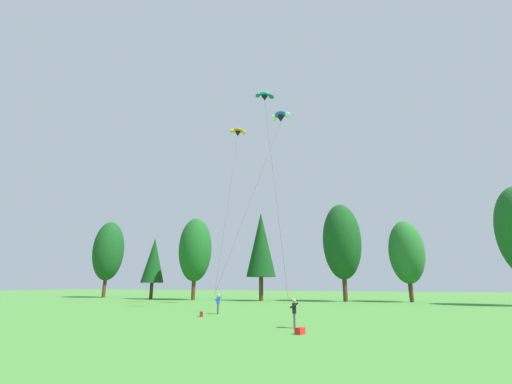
# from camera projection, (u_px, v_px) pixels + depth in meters

# --- Properties ---
(treeline_tree_a) EXTENTS (5.65, 5.65, 14.25)m
(treeline_tree_a) POSITION_uv_depth(u_px,v_px,m) (108.00, 251.00, 65.41)
(treeline_tree_a) COLOR #472D19
(treeline_tree_a) RESTS_ON ground_plane
(treeline_tree_b) EXTENTS (3.86, 3.86, 10.27)m
(treeline_tree_b) POSITION_uv_depth(u_px,v_px,m) (154.00, 260.00, 58.74)
(treeline_tree_b) COLOR #472D19
(treeline_tree_b) RESTS_ON ground_plane
(treeline_tree_c) EXTENTS (5.37, 5.37, 13.23)m
(treeline_tree_c) POSITION_uv_depth(u_px,v_px,m) (195.00, 249.00, 56.16)
(treeline_tree_c) COLOR #472D19
(treeline_tree_c) RESTS_ON ground_plane
(treeline_tree_d) EXTENTS (4.60, 4.60, 13.63)m
(treeline_tree_d) POSITION_uv_depth(u_px,v_px,m) (261.00, 244.00, 53.61)
(treeline_tree_d) COLOR #472D19
(treeline_tree_d) RESTS_ON ground_plane
(treeline_tree_e) EXTENTS (5.70, 5.70, 14.46)m
(treeline_tree_e) POSITION_uv_depth(u_px,v_px,m) (342.00, 241.00, 51.46)
(treeline_tree_e) COLOR #472D19
(treeline_tree_e) RESTS_ON ground_plane
(treeline_tree_f) EXTENTS (4.93, 4.93, 11.60)m
(treeline_tree_f) POSITION_uv_depth(u_px,v_px,m) (406.00, 252.00, 49.57)
(treeline_tree_f) COLOR #472D19
(treeline_tree_f) RESTS_ON ground_plane
(kite_flyer_near) EXTENTS (0.75, 0.76, 1.69)m
(kite_flyer_near) POSITION_uv_depth(u_px,v_px,m) (218.00, 302.00, 29.79)
(kite_flyer_near) COLOR #4C4C51
(kite_flyer_near) RESTS_ON ground_plane
(kite_flyer_mid) EXTENTS (0.64, 0.67, 1.69)m
(kite_flyer_mid) POSITION_uv_depth(u_px,v_px,m) (294.00, 311.00, 20.47)
(kite_flyer_mid) COLOR #4C4C51
(kite_flyer_mid) RESTS_ON ground_plane
(parafoil_kite_high_orange) EXTENTS (4.21, 12.73, 21.90)m
(parafoil_kite_high_orange) POSITION_uv_depth(u_px,v_px,m) (238.00, 132.00, 47.07)
(parafoil_kite_high_orange) COLOR orange
(parafoil_kite_mid_teal) EXTENTS (6.18, 12.07, 21.90)m
(parafoil_kite_mid_teal) POSITION_uv_depth(u_px,v_px,m) (265.00, 96.00, 38.11)
(parafoil_kite_mid_teal) COLOR teal
(parafoil_kite_far_blue_white) EXTENTS (4.58, 12.91, 23.64)m
(parafoil_kite_far_blue_white) POSITION_uv_depth(u_px,v_px,m) (281.00, 117.00, 45.94)
(parafoil_kite_far_blue_white) COLOR blue
(backpack) EXTENTS (0.37, 0.40, 0.40)m
(backpack) POSITION_uv_depth(u_px,v_px,m) (201.00, 314.00, 27.09)
(backpack) COLOR maroon
(backpack) RESTS_ON ground_plane
(picnic_cooler) EXTENTS (0.52, 0.61, 0.34)m
(picnic_cooler) POSITION_uv_depth(u_px,v_px,m) (300.00, 331.00, 17.84)
(picnic_cooler) COLOR red
(picnic_cooler) RESTS_ON ground_plane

